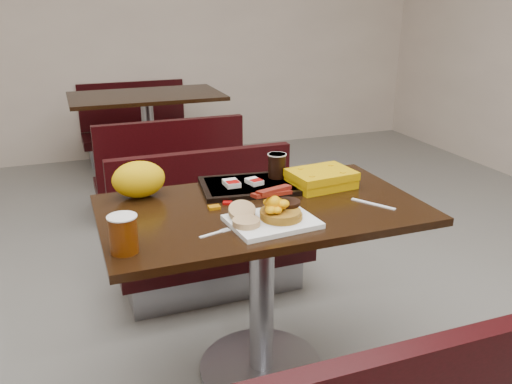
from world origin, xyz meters
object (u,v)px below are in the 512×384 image
object	(u,v)px
fork	(211,234)
coffee_cup_near	(123,234)
bench_near_n	(213,229)
bench_far_n	(136,124)
table_far	(149,140)
knife	(373,204)
hashbrown_sleeve_right	(254,181)
table_near	(262,293)
pancake_stack	(281,214)
clamshell	(321,179)
paper_bag	(139,179)
platter	(272,222)
hashbrown_sleeve_left	(231,183)
bench_far_s	(166,165)
coffee_cup_far	(277,166)
tray	(250,186)

from	to	relation	value
fork	coffee_cup_near	bearing A→B (deg)	170.18
bench_near_n	bench_far_n	size ratio (longest dim) A/B	1.00
bench_near_n	table_far	world-z (taller)	table_far
knife	hashbrown_sleeve_right	distance (m)	0.49
table_near	pancake_stack	distance (m)	0.44
bench_near_n	knife	bearing A→B (deg)	-64.18
clamshell	table_far	bearing A→B (deg)	91.38
clamshell	paper_bag	world-z (taller)	paper_bag
bench_far_n	platter	world-z (taller)	platter
table_near	knife	distance (m)	0.57
table_far	fork	xyz separation A→B (m)	(-0.25, -2.78, 0.38)
hashbrown_sleeve_left	fork	bearing A→B (deg)	-118.30
bench_far_s	hashbrown_sleeve_right	bearing A→B (deg)	-88.54
bench_far_s	knife	world-z (taller)	knife
table_near	coffee_cup_far	xyz separation A→B (m)	(0.16, 0.25, 0.45)
table_near	bench_far_s	size ratio (longest dim) A/B	1.20
table_far	clamshell	size ratio (longest dim) A/B	4.71
coffee_cup_near	table_far	bearing A→B (deg)	79.20
coffee_cup_near	fork	size ratio (longest dim) A/B	1.04
fork	coffee_cup_far	distance (m)	0.60
hashbrown_sleeve_left	clamshell	distance (m)	0.37
bench_far_s	knife	bearing A→B (deg)	-78.80
coffee_cup_near	coffee_cup_far	xyz separation A→B (m)	(0.70, 0.46, 0.01)
table_far	hashbrown_sleeve_right	size ratio (longest dim) A/B	17.07
platter	pancake_stack	world-z (taller)	pancake_stack
hashbrown_sleeve_right	paper_bag	world-z (taller)	paper_bag
tray	coffee_cup_far	bearing A→B (deg)	22.18
fork	bench_far_s	bearing A→B (deg)	67.27
knife	coffee_cup_far	distance (m)	0.45
pancake_stack	fork	distance (m)	0.26
coffee_cup_near	tray	size ratio (longest dim) A/B	0.31
hashbrown_sleeve_left	paper_bag	world-z (taller)	paper_bag
hashbrown_sleeve_left	clamshell	size ratio (longest dim) A/B	0.30
coffee_cup_far	paper_bag	bearing A→B (deg)	178.13
knife	bench_far_s	bearing A→B (deg)	159.34
hashbrown_sleeve_left	paper_bag	distance (m)	0.37
table_near	bench_near_n	world-z (taller)	table_near
table_far	pancake_stack	xyz separation A→B (m)	(0.01, -2.77, 0.41)
coffee_cup_near	hashbrown_sleeve_right	bearing A→B (deg)	35.49
table_far	hashbrown_sleeve_left	bearing A→B (deg)	-91.25
coffee_cup_near	knife	size ratio (longest dim) A/B	0.67
bench_far_s	bench_far_n	distance (m)	1.40
bench_far_s	fork	world-z (taller)	fork
pancake_stack	coffee_cup_far	size ratio (longest dim) A/B	1.44
bench_near_n	coffee_cup_near	bearing A→B (deg)	-120.48
bench_far_n	clamshell	xyz separation A→B (m)	(0.31, -3.18, 0.42)
hashbrown_sleeve_left	coffee_cup_far	bearing A→B (deg)	8.19
table_near	paper_bag	size ratio (longest dim) A/B	5.79
bench_far_s	bench_near_n	bearing A→B (deg)	-90.00
platter	coffee_cup_far	size ratio (longest dim) A/B	2.85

